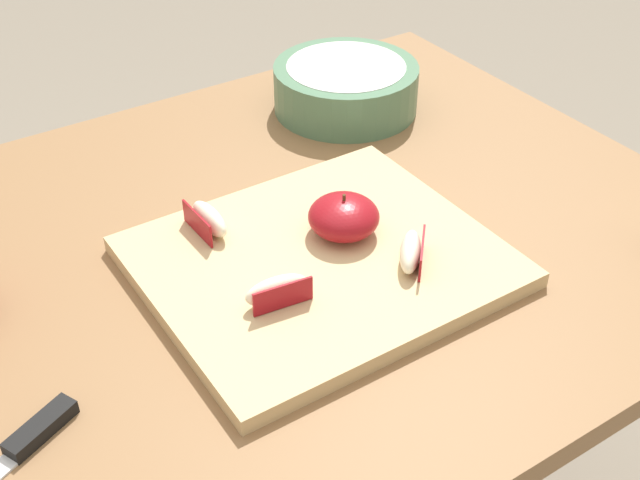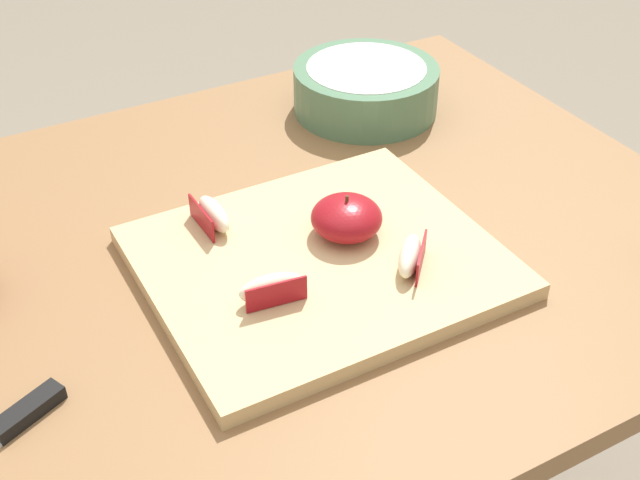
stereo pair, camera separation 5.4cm
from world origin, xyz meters
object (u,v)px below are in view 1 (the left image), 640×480
at_px(apple_wedge_middle, 206,220).
at_px(cutting_board, 320,262).
at_px(apple_wedge_front, 411,252).
at_px(ceramic_fruit_bowl, 346,86).
at_px(apple_half_skin_up, 344,217).
at_px(apple_wedge_right, 275,291).
at_px(paring_knife, 29,439).

bearing_deg(apple_wedge_middle, cutting_board, -52.35).
bearing_deg(apple_wedge_front, apple_wedge_middle, 132.31).
height_order(apple_wedge_front, ceramic_fruit_bowl, ceramic_fruit_bowl).
distance_m(apple_half_skin_up, apple_wedge_front, 0.09).
relative_size(apple_wedge_right, ceramic_fruit_bowl, 0.34).
xyz_separation_m(apple_half_skin_up, paring_knife, (-0.38, -0.08, -0.03)).
height_order(apple_half_skin_up, paring_knife, apple_half_skin_up).
relative_size(apple_wedge_right, apple_wedge_front, 1.07).
xyz_separation_m(apple_half_skin_up, apple_wedge_right, (-0.12, -0.06, -0.01)).
bearing_deg(cutting_board, apple_half_skin_up, 24.11).
xyz_separation_m(apple_wedge_right, ceramic_fruit_bowl, (0.32, 0.33, 0.00)).
bearing_deg(paring_knife, apple_half_skin_up, 12.43).
relative_size(apple_half_skin_up, apple_wedge_front, 1.22).
height_order(apple_half_skin_up, ceramic_fruit_bowl, apple_half_skin_up).
bearing_deg(cutting_board, apple_wedge_front, -41.29).
relative_size(apple_half_skin_up, ceramic_fruit_bowl, 0.38).
bearing_deg(apple_half_skin_up, cutting_board, -155.89).
bearing_deg(apple_half_skin_up, ceramic_fruit_bowl, 54.96).
bearing_deg(apple_wedge_front, apple_half_skin_up, 109.02).
relative_size(apple_wedge_middle, paring_knife, 0.44).
relative_size(cutting_board, paring_knife, 2.40).
bearing_deg(apple_wedge_right, ceramic_fruit_bowl, 46.56).
distance_m(apple_wedge_right, apple_wedge_middle, 0.15).
height_order(apple_wedge_right, apple_wedge_middle, same).
xyz_separation_m(cutting_board, apple_wedge_front, (0.07, -0.06, 0.02)).
height_order(cutting_board, apple_wedge_right, apple_wedge_right).
xyz_separation_m(cutting_board, paring_knife, (-0.34, -0.06, -0.00)).
bearing_deg(apple_wedge_front, apple_wedge_right, 171.38).
bearing_deg(apple_wedge_right, apple_half_skin_up, 26.07).
height_order(apple_wedge_middle, paring_knife, apple_wedge_middle).
distance_m(apple_half_skin_up, paring_knife, 0.40).
height_order(cutting_board, apple_wedge_front, apple_wedge_front).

